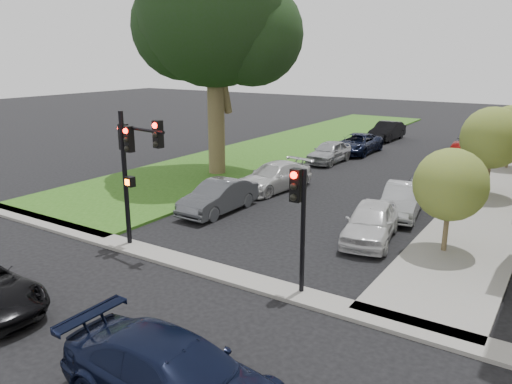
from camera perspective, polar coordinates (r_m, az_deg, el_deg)
The scene contains 20 objects.
ground at distance 15.39m, azimuth -10.39°, elevation -11.39°, with size 140.00×140.00×0.00m, color black.
grass_strip at distance 39.23m, azimuth 4.10°, elevation 5.35°, with size 8.00×44.00×0.12m, color #224B10.
sidewalk_cross at distance 16.72m, azimuth -5.67°, elevation -8.73°, with size 60.00×1.00×0.12m, color gray.
eucalyptus at distance 29.20m, azimuth -4.94°, elevation 20.02°, with size 9.57×8.68×13.55m.
small_tree_a at distance 18.50m, azimuth 21.34°, elevation 0.77°, with size 2.54×2.54×3.82m.
small_tree_b at distance 26.83m, azimuth 25.39°, elevation 5.60°, with size 3.00×3.00×4.51m.
small_tree_c at distance 34.38m, azimuth 27.18°, elevation 6.63°, with size 2.65×2.65×3.97m.
traffic_signal_main at distance 18.10m, azimuth -13.99°, elevation 4.04°, with size 2.45×0.64×5.00m.
traffic_signal_secondary at distance 14.24m, azimuth 4.96°, elevation -1.85°, with size 0.47×0.38×3.82m.
car_cross_far at distance 10.56m, azimuth -9.26°, elevation -20.21°, with size 2.12×5.21×1.51m, color black.
car_parked_0 at distance 19.51m, azimuth 12.98°, elevation -3.35°, with size 1.73×4.31×1.47m, color silver.
car_parked_1 at distance 22.89m, azimuth 16.35°, elevation -0.90°, with size 1.48×4.24×1.40m, color #999BA0.
car_parked_2 at distance 28.08m, azimuth 20.25°, elevation 1.60°, with size 2.12×4.59×1.28m, color #3F4247.
car_parked_3 at distance 35.18m, azimuth 22.35°, elevation 4.20°, with size 1.76×4.37×1.49m, color maroon.
car_parked_4 at distance 39.46m, azimuth 23.68°, elevation 5.23°, with size 2.21×5.44×1.58m, color #3F4247.
car_parked_5 at distance 22.47m, azimuth -4.32°, elevation -0.55°, with size 1.52×4.36×1.44m, color #3F4247.
car_parked_6 at distance 26.17m, azimuth 2.08°, elevation 1.76°, with size 1.98×4.88×1.42m, color silver.
car_parked_7 at distance 33.26m, azimuth 8.37°, elevation 4.56°, with size 1.69×4.21×1.43m, color #999BA0.
car_parked_8 at distance 36.84m, azimuth 11.52°, elevation 5.44°, with size 2.33×5.05×1.40m, color black.
car_parked_9 at distance 43.20m, azimuth 14.75°, elevation 6.76°, with size 1.62×4.65×1.53m, color black.
Camera 1 is at (9.64, -9.84, 6.87)m, focal length 35.00 mm.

